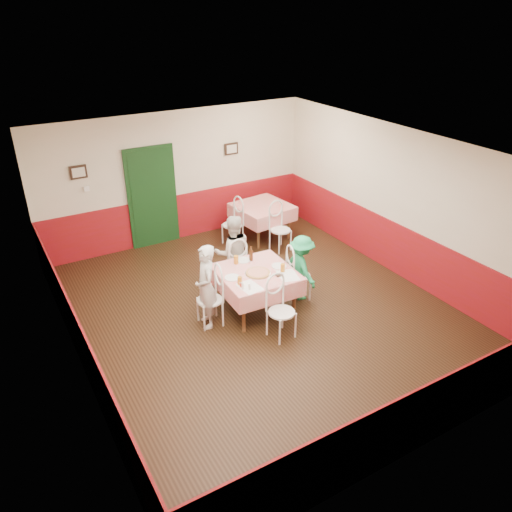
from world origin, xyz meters
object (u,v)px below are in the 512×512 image
main_table (256,291)px  chair_right (299,276)px  pizza (258,273)px  wallet (279,275)px  diner_left (206,287)px  chair_far (234,266)px  glass_b (283,268)px  glass_c (236,260)px  chair_left (210,300)px  chair_second_a (232,225)px  diner_right (301,268)px  glass_a (240,281)px  chair_second_b (280,230)px  diner_far (233,252)px  second_table (262,221)px  chair_near (282,312)px  beer_bottle (251,254)px

main_table → chair_right: chair_right is taller
pizza → wallet: 0.35m
diner_left → chair_far: bearing=143.6°
glass_b → wallet: 0.16m
glass_c → diner_left: diner_left is taller
chair_left → chair_second_a: same height
pizza → wallet: (0.26, -0.23, -0.00)m
main_table → diner_right: 0.93m
glass_a → chair_left: bearing=147.1°
chair_second_b → diner_left: diner_left is taller
pizza → diner_far: size_ratio=0.28×
chair_second_a → diner_far: bearing=-33.9°
glass_c → chair_second_b: bearing=37.1°
second_table → chair_near: 3.76m
chair_second_b → beer_bottle: beer_bottle is taller
main_table → diner_right: (0.90, -0.04, 0.22)m
main_table → glass_a: bearing=-151.8°
chair_left → glass_b: 1.31m
chair_second_a → pizza: bearing=-25.2°
chair_near → diner_left: 1.27m
pizza → glass_a: bearing=-159.6°
chair_far → glass_b: (0.35, -1.07, 0.38)m
chair_second_a → diner_right: diner_right is taller
second_table → chair_near: size_ratio=1.24×
main_table → beer_bottle: bearing=72.0°
chair_far → chair_near: (-0.07, -1.70, 0.00)m
chair_second_b → main_table: bearing=-139.0°
chair_left → chair_far: (0.89, 0.81, 0.00)m
chair_second_b → glass_a: bearing=-142.2°
chair_second_a → main_table: bearing=-25.6°
glass_a → glass_b: bearing=0.8°
glass_b → glass_c: 0.83m
diner_left → glass_b: bearing=91.3°
wallet → chair_far: bearing=103.4°
chair_second_a → glass_c: bearing=-32.5°
glass_b → diner_far: bearing=107.1°
chair_near → chair_second_a: same height
chair_second_a → glass_a: bearing=-31.9°
second_table → pizza: bearing=-122.3°
second_table → diner_right: diner_right is taller
chair_second_a → wallet: size_ratio=8.18×
chair_right → chair_second_a: 2.55m
glass_a → glass_b: (0.82, 0.01, 0.00)m
glass_a → diner_far: (0.47, 1.13, -0.12)m
glass_a → diner_right: diner_right is taller
chair_near → diner_far: diner_far is taller
chair_second_b → diner_right: diner_right is taller
chair_left → glass_a: size_ratio=6.73×
chair_second_b → diner_far: size_ratio=0.63×
beer_bottle → glass_c: bearing=173.5°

